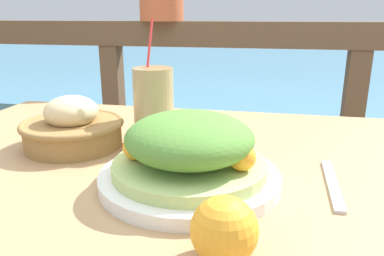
% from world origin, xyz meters
% --- Properties ---
extents(patio_table, '(1.13, 0.78, 0.75)m').
position_xyz_m(patio_table, '(0.00, 0.00, 0.65)').
color(patio_table, tan).
rests_on(patio_table, ground_plane).
extents(railing_fence, '(2.80, 0.08, 0.98)m').
position_xyz_m(railing_fence, '(0.00, 0.78, 0.71)').
color(railing_fence, brown).
rests_on(railing_fence, ground_plane).
extents(sea_backdrop, '(12.00, 4.00, 0.50)m').
position_xyz_m(sea_backdrop, '(0.00, 3.28, 0.25)').
color(sea_backdrop, teal).
rests_on(sea_backdrop, ground_plane).
extents(salad_plate, '(0.28, 0.28, 0.11)m').
position_xyz_m(salad_plate, '(0.04, -0.08, 0.80)').
color(salad_plate, white).
rests_on(salad_plate, patio_table).
extents(drink_glass, '(0.08, 0.08, 0.25)m').
position_xyz_m(drink_glass, '(-0.07, 0.09, 0.83)').
color(drink_glass, tan).
rests_on(drink_glass, patio_table).
extents(bread_basket, '(0.20, 0.20, 0.10)m').
position_xyz_m(bread_basket, '(-0.22, 0.04, 0.79)').
color(bread_basket, olive).
rests_on(bread_basket, patio_table).
extents(knife, '(0.02, 0.18, 0.00)m').
position_xyz_m(knife, '(0.26, -0.04, 0.75)').
color(knife, silver).
rests_on(knife, patio_table).
extents(orange_near_basket, '(0.07, 0.07, 0.07)m').
position_xyz_m(orange_near_basket, '(0.12, -0.26, 0.79)').
color(orange_near_basket, '#F9A328').
rests_on(orange_near_basket, patio_table).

